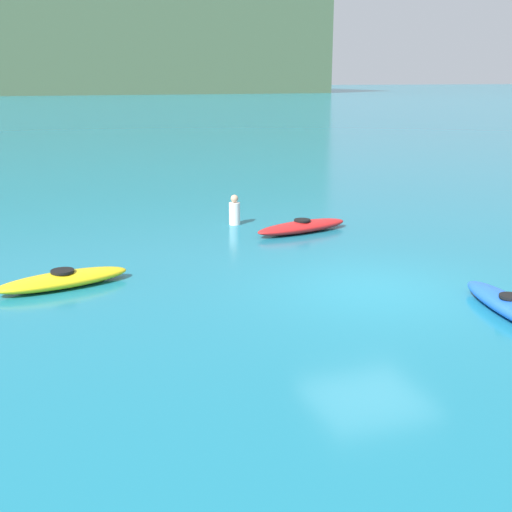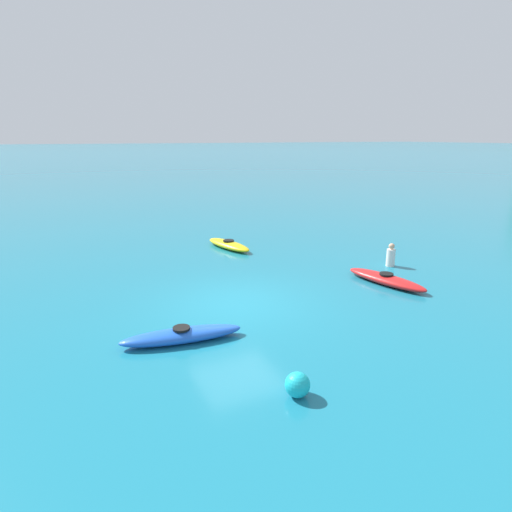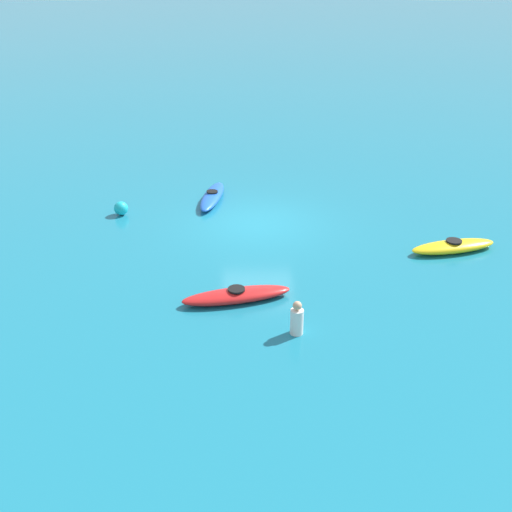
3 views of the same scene
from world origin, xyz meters
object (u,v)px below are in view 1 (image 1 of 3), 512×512
kayak_blue (510,306)px  kayak_yellow (63,280)px  kayak_red (302,227)px  person_near_shore (235,212)px

kayak_blue → kayak_yellow: size_ratio=1.04×
kayak_blue → kayak_red: same height
kayak_red → kayak_yellow: size_ratio=1.06×
kayak_blue → person_near_shore: person_near_shore is taller
kayak_blue → kayak_yellow: (-7.56, 4.32, 0.00)m
kayak_red → kayak_yellow: (-6.56, -2.91, 0.00)m
person_near_shore → kayak_yellow: bearing=-138.7°
kayak_red → person_near_shore: bearing=133.2°
kayak_blue → kayak_yellow: bearing=150.2°
kayak_blue → kayak_red: bearing=97.9°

